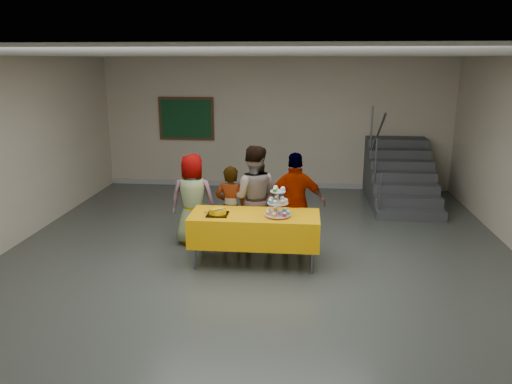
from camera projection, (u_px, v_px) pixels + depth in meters
room_shell at (255, 123)px, 6.55m from camera, size 10.00×10.04×3.02m
bake_table at (255, 228)px, 7.29m from camera, size 1.88×0.78×0.77m
cupcake_stand at (278, 205)px, 7.09m from camera, size 0.38×0.38×0.44m
bear_cake at (218, 211)px, 7.19m from camera, size 0.32×0.36×0.12m
schoolchild_a at (193, 199)px, 8.08m from camera, size 0.74×0.49×1.50m
schoolchild_b at (231, 208)px, 7.85m from camera, size 0.53×0.38×1.36m
schoolchild_c at (253, 197)px, 7.89m from camera, size 0.81×0.63×1.66m
schoolchild_d at (296, 203)px, 7.70m from camera, size 0.95×0.45×1.59m
staircase at (399, 178)px, 10.68m from camera, size 1.30×2.40×2.04m
noticeboard at (186, 119)px, 11.64m from camera, size 1.30×0.05×1.00m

